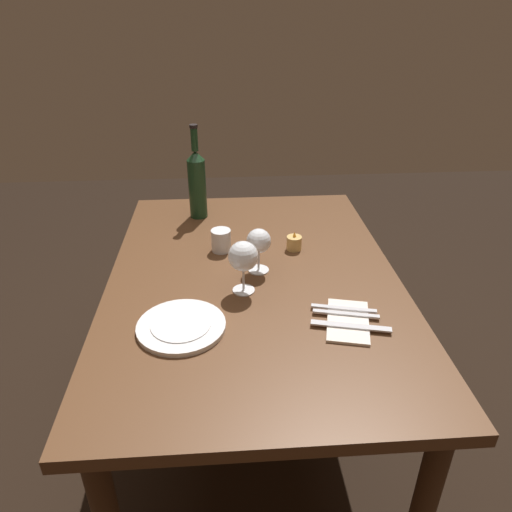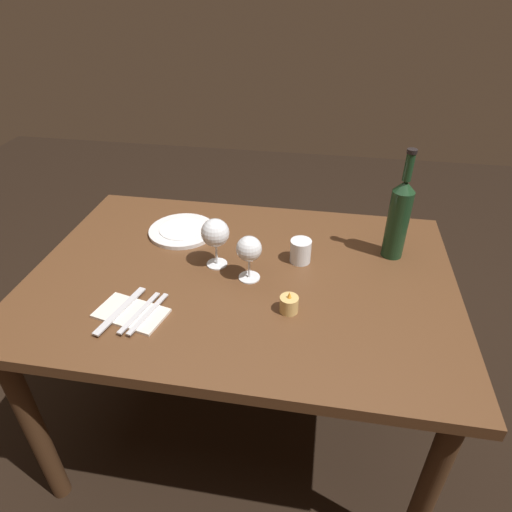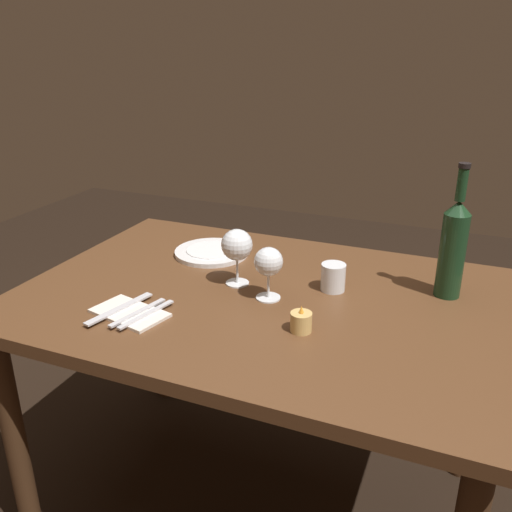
% 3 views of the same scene
% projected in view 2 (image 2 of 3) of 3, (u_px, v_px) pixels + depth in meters
% --- Properties ---
extents(ground_plane, '(6.00, 6.00, 0.00)m').
position_uv_depth(ground_plane, '(245.00, 421.00, 1.78)').
color(ground_plane, black).
extents(dining_table, '(1.30, 0.90, 0.74)m').
position_uv_depth(dining_table, '(242.00, 296.00, 1.42)').
color(dining_table, '#56351E').
rests_on(dining_table, ground).
extents(wine_glass_left, '(0.08, 0.08, 0.14)m').
position_uv_depth(wine_glass_left, '(249.00, 250.00, 1.30)').
color(wine_glass_left, white).
rests_on(wine_glass_left, dining_table).
extents(wine_glass_right, '(0.09, 0.09, 0.16)m').
position_uv_depth(wine_glass_right, '(215.00, 234.00, 1.35)').
color(wine_glass_right, white).
rests_on(wine_glass_right, dining_table).
extents(wine_bottle, '(0.07, 0.07, 0.36)m').
position_uv_depth(wine_bottle, '(399.00, 217.00, 1.38)').
color(wine_bottle, '#19381E').
rests_on(wine_bottle, dining_table).
extents(water_tumbler, '(0.07, 0.07, 0.08)m').
position_uv_depth(water_tumbler, '(301.00, 252.00, 1.41)').
color(water_tumbler, white).
rests_on(water_tumbler, dining_table).
extents(votive_candle, '(0.05, 0.05, 0.07)m').
position_uv_depth(votive_candle, '(289.00, 305.00, 1.21)').
color(votive_candle, '#DBB266').
rests_on(votive_candle, dining_table).
extents(dinner_plate, '(0.24, 0.24, 0.02)m').
position_uv_depth(dinner_plate, '(182.00, 231.00, 1.57)').
color(dinner_plate, white).
rests_on(dinner_plate, dining_table).
extents(folded_napkin, '(0.21, 0.15, 0.01)m').
position_uv_depth(folded_napkin, '(131.00, 313.00, 1.21)').
color(folded_napkin, silver).
rests_on(folded_napkin, dining_table).
extents(fork_inner, '(0.06, 0.18, 0.00)m').
position_uv_depth(fork_inner, '(139.00, 312.00, 1.20)').
color(fork_inner, silver).
rests_on(fork_inner, folded_napkin).
extents(fork_outer, '(0.06, 0.18, 0.00)m').
position_uv_depth(fork_outer, '(148.00, 313.00, 1.20)').
color(fork_outer, silver).
rests_on(fork_outer, folded_napkin).
extents(table_knife, '(0.07, 0.21, 0.00)m').
position_uv_depth(table_knife, '(120.00, 310.00, 1.21)').
color(table_knife, silver).
rests_on(table_knife, folded_napkin).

